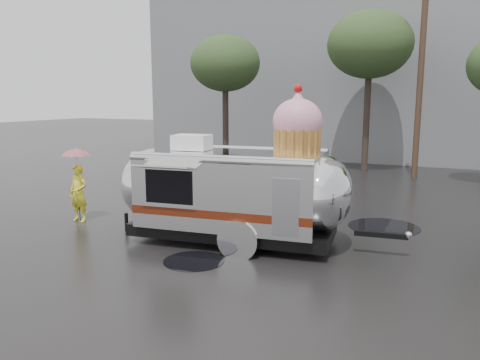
% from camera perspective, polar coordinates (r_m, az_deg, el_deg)
% --- Properties ---
extents(ground, '(120.00, 120.00, 0.00)m').
position_cam_1_polar(ground, '(10.91, 1.92, -10.15)').
color(ground, black).
rests_on(ground, ground).
extents(puddles, '(9.62, 6.78, 0.01)m').
position_cam_1_polar(puddles, '(11.77, 19.58, -9.18)').
color(puddles, black).
rests_on(puddles, ground).
extents(grey_building, '(22.00, 12.00, 13.00)m').
position_cam_1_polar(grey_building, '(34.51, 11.10, 14.36)').
color(grey_building, slate).
rests_on(grey_building, ground).
extents(utility_pole, '(1.60, 0.28, 9.00)m').
position_cam_1_polar(utility_pole, '(23.55, 21.13, 11.43)').
color(utility_pole, '#473323').
rests_on(utility_pole, ground).
extents(tree_left, '(3.64, 3.64, 6.95)m').
position_cam_1_polar(tree_left, '(25.03, -1.81, 13.94)').
color(tree_left, '#382D26').
rests_on(tree_left, ground).
extents(tree_mid, '(4.20, 4.20, 8.03)m').
position_cam_1_polar(tree_mid, '(24.93, 15.56, 15.58)').
color(tree_mid, '#382D26').
rests_on(tree_mid, ground).
extents(barricade_row, '(4.30, 0.80, 1.00)m').
position_cam_1_polar(barricade_row, '(21.85, -1.77, 1.47)').
color(barricade_row, '#473323').
rests_on(barricade_row, ground).
extents(airstream_trailer, '(7.70, 3.42, 4.16)m').
position_cam_1_polar(airstream_trailer, '(12.14, -0.44, -0.91)').
color(airstream_trailer, silver).
rests_on(airstream_trailer, ground).
extents(person_left, '(0.64, 0.43, 1.75)m').
position_cam_1_polar(person_left, '(15.15, -19.08, -1.53)').
color(person_left, yellow).
rests_on(person_left, ground).
extents(umbrella_pink, '(1.07, 1.07, 2.28)m').
position_cam_1_polar(umbrella_pink, '(14.98, -19.30, 2.37)').
color(umbrella_pink, pink).
rests_on(umbrella_pink, ground).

